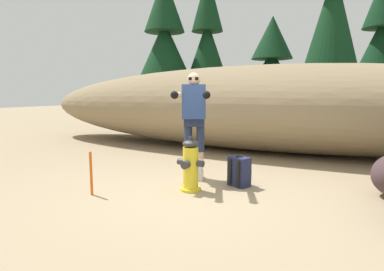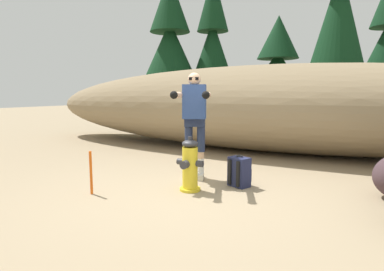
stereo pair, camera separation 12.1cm
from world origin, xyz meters
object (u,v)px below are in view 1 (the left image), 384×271
object	(u,v)px
utility_worker	(194,112)
survey_stake	(91,173)
spare_backpack	(239,172)
fire_hydrant	(190,166)

from	to	relation	value
utility_worker	survey_stake	bearing A→B (deg)	-55.11
survey_stake	spare_backpack	bearing A→B (deg)	38.25
utility_worker	spare_backpack	distance (m)	1.17
utility_worker	spare_backpack	bearing A→B (deg)	65.02
utility_worker	spare_backpack	xyz separation A→B (m)	(0.78, -0.04, -0.87)
spare_backpack	survey_stake	xyz separation A→B (m)	(-1.67, -1.32, 0.08)
spare_backpack	utility_worker	bearing A→B (deg)	110.06
fire_hydrant	survey_stake	distance (m)	1.36
utility_worker	survey_stake	xyz separation A→B (m)	(-0.89, -1.36, -0.78)
utility_worker	spare_backpack	world-z (taller)	utility_worker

